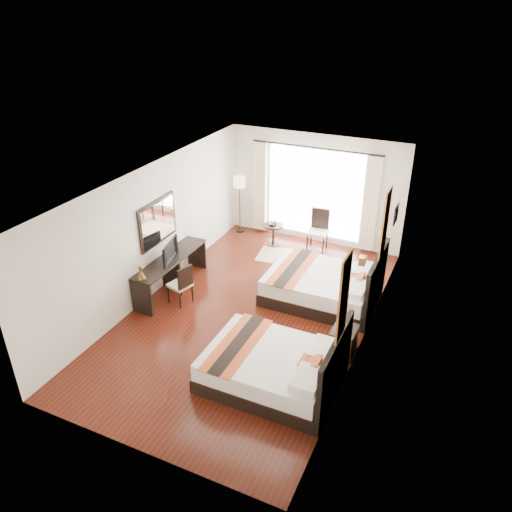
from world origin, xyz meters
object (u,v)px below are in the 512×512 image
at_px(table_lamp, 346,314).
at_px(floor_lamp, 239,186).
at_px(console_desk, 171,273).
at_px(television, 167,251).
at_px(side_table, 273,235).
at_px(desk_chair, 181,291).
at_px(bed_near, 276,367).
at_px(window_chair, 317,238).
at_px(nightstand, 343,341).
at_px(vase, 340,331).
at_px(fruit_bowl, 273,224).
at_px(bed_far, 325,286).

height_order(table_lamp, floor_lamp, floor_lamp).
distance_m(console_desk, television, 0.61).
xyz_separation_m(television, side_table, (1.17, 2.97, -0.69)).
xyz_separation_m(console_desk, desk_chair, (0.48, -0.39, -0.11)).
relative_size(bed_near, desk_chair, 2.45).
bearing_deg(window_chair, television, -39.09).
height_order(bed_near, table_lamp, bed_near).
height_order(desk_chair, window_chair, window_chair).
bearing_deg(television, nightstand, -109.18).
distance_m(console_desk, desk_chair, 0.63).
relative_size(console_desk, window_chair, 2.12).
height_order(vase, window_chair, window_chair).
xyz_separation_m(desk_chair, fruit_bowl, (0.69, 3.25, 0.32)).
bearing_deg(table_lamp, side_table, 129.81).
xyz_separation_m(nightstand, television, (-3.98, 0.46, 0.73)).
distance_m(vase, window_chair, 4.21).
distance_m(bed_far, television, 3.39).
distance_m(console_desk, fruit_bowl, 3.10).
xyz_separation_m(side_table, fruit_bowl, (-0.02, 0.01, 0.31)).
bearing_deg(console_desk, side_table, 67.43).
relative_size(desk_chair, window_chair, 0.86).
bearing_deg(television, window_chair, -47.59).
bearing_deg(side_table, nightstand, -50.57).
relative_size(vase, floor_lamp, 0.09).
relative_size(nightstand, table_lamp, 1.23).
height_order(table_lamp, television, television).
bearing_deg(floor_lamp, television, -90.19).
bearing_deg(television, fruit_bowl, -33.76).
bearing_deg(fruit_bowl, bed_near, -66.46).
bearing_deg(vase, bed_near, -125.03).
height_order(nightstand, desk_chair, desk_chair).
distance_m(nightstand, window_chair, 4.07).
bearing_deg(bed_near, desk_chair, 152.38).
distance_m(table_lamp, floor_lamp, 5.51).
bearing_deg(television, vase, -111.52).
height_order(nightstand, table_lamp, table_lamp).
bearing_deg(bed_far, side_table, 136.44).
relative_size(desk_chair, side_table, 1.56).
bearing_deg(bed_near, window_chair, 100.66).
height_order(vase, console_desk, console_desk).
relative_size(table_lamp, floor_lamp, 0.27).
relative_size(console_desk, fruit_bowl, 11.56).
bearing_deg(television, console_desk, -2.51).
relative_size(bed_far, side_table, 3.98).
relative_size(bed_near, bed_far, 0.96).
bearing_deg(fruit_bowl, desk_chair, -102.01).
bearing_deg(bed_near, floor_lamp, 121.93).
xyz_separation_m(nightstand, desk_chair, (-3.52, 0.18, 0.02)).
height_order(console_desk, window_chair, window_chair).
bearing_deg(window_chair, bed_near, 6.56).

